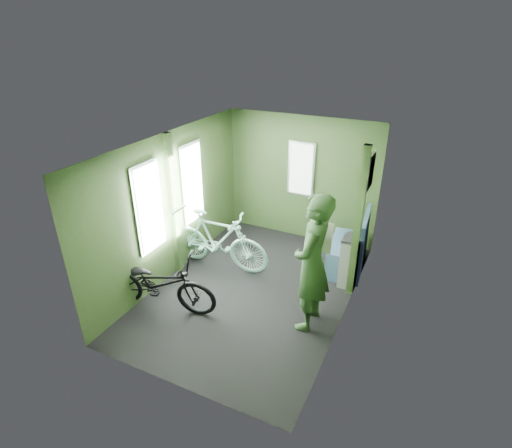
# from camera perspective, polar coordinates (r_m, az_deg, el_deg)

# --- Properties ---
(room) EXTENTS (4.00, 4.02, 2.31)m
(room) POSITION_cam_1_polar(r_m,az_deg,el_deg) (5.56, -0.62, 2.91)
(room) COLOR black
(room) RESTS_ON ground
(bicycle_black) EXTENTS (1.80, 0.99, 0.96)m
(bicycle_black) POSITION_cam_1_polar(r_m,az_deg,el_deg) (6.04, -13.35, -11.66)
(bicycle_black) COLOR black
(bicycle_black) RESTS_ON ground
(bicycle_mint) EXTENTS (1.78, 0.68, 1.11)m
(bicycle_mint) POSITION_cam_1_polar(r_m,az_deg,el_deg) (6.80, -5.26, -6.19)
(bicycle_mint) COLOR #96D8C9
(bicycle_mint) RESTS_ON ground
(passenger) EXTENTS (0.46, 0.70, 1.91)m
(passenger) POSITION_cam_1_polar(r_m,az_deg,el_deg) (5.13, 8.03, -5.60)
(passenger) COLOR #2D4B28
(passenger) RESTS_ON ground
(waste_box) EXTENTS (0.25, 0.34, 0.84)m
(waste_box) POSITION_cam_1_polar(r_m,az_deg,el_deg) (6.31, 13.23, -5.17)
(waste_box) COLOR gray
(waste_box) RESTS_ON ground
(bench_seat) EXTENTS (0.64, 1.03, 1.03)m
(bench_seat) POSITION_cam_1_polar(r_m,az_deg,el_deg) (6.76, 13.09, -3.99)
(bench_seat) COLOR #294056
(bench_seat) RESTS_ON ground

